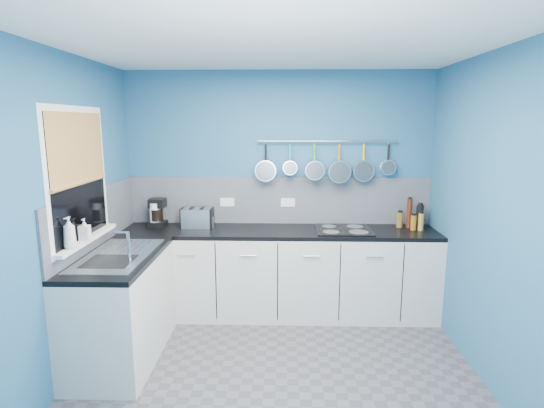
{
  "coord_description": "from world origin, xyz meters",
  "views": [
    {
      "loc": [
        0.05,
        -3.06,
        1.97
      ],
      "look_at": [
        -0.05,
        0.75,
        1.25
      ],
      "focal_mm": 28.53,
      "sensor_mm": 36.0,
      "label": 1
    }
  ],
  "objects_px": {
    "soap_bottle_b": "(84,229)",
    "paper_towel": "(155,215)",
    "toaster": "(197,218)",
    "coffee_maker": "(157,213)",
    "canister": "(210,223)",
    "hob": "(343,230)",
    "soap_bottle_a": "(69,233)"
  },
  "relations": [
    {
      "from": "canister",
      "to": "hob",
      "type": "relative_size",
      "value": 0.21
    },
    {
      "from": "coffee_maker",
      "to": "toaster",
      "type": "distance_m",
      "value": 0.43
    },
    {
      "from": "paper_towel",
      "to": "toaster",
      "type": "distance_m",
      "value": 0.44
    },
    {
      "from": "canister",
      "to": "hob",
      "type": "distance_m",
      "value": 1.36
    },
    {
      "from": "soap_bottle_b",
      "to": "canister",
      "type": "relative_size",
      "value": 1.47
    },
    {
      "from": "paper_towel",
      "to": "toaster",
      "type": "relative_size",
      "value": 0.82
    },
    {
      "from": "paper_towel",
      "to": "hob",
      "type": "distance_m",
      "value": 1.94
    },
    {
      "from": "toaster",
      "to": "paper_towel",
      "type": "bearing_deg",
      "value": 178.1
    },
    {
      "from": "coffee_maker",
      "to": "hob",
      "type": "relative_size",
      "value": 0.52
    },
    {
      "from": "soap_bottle_b",
      "to": "canister",
      "type": "bearing_deg",
      "value": 50.54
    },
    {
      "from": "toaster",
      "to": "canister",
      "type": "bearing_deg",
      "value": -18.18
    },
    {
      "from": "soap_bottle_a",
      "to": "canister",
      "type": "height_order",
      "value": "soap_bottle_a"
    },
    {
      "from": "paper_towel",
      "to": "coffee_maker",
      "type": "relative_size",
      "value": 0.87
    },
    {
      "from": "canister",
      "to": "hob",
      "type": "height_order",
      "value": "canister"
    },
    {
      "from": "toaster",
      "to": "soap_bottle_a",
      "type": "bearing_deg",
      "value": -119.32
    },
    {
      "from": "toaster",
      "to": "hob",
      "type": "relative_size",
      "value": 0.55
    },
    {
      "from": "soap_bottle_a",
      "to": "hob",
      "type": "bearing_deg",
      "value": 28.67
    },
    {
      "from": "coffee_maker",
      "to": "canister",
      "type": "relative_size",
      "value": 2.5
    },
    {
      "from": "soap_bottle_a",
      "to": "paper_towel",
      "type": "distance_m",
      "value": 1.33
    },
    {
      "from": "soap_bottle_a",
      "to": "toaster",
      "type": "distance_m",
      "value": 1.47
    },
    {
      "from": "soap_bottle_a",
      "to": "toaster",
      "type": "relative_size",
      "value": 0.78
    },
    {
      "from": "soap_bottle_b",
      "to": "paper_towel",
      "type": "relative_size",
      "value": 0.68
    },
    {
      "from": "soap_bottle_b",
      "to": "toaster",
      "type": "distance_m",
      "value": 1.27
    },
    {
      "from": "paper_towel",
      "to": "coffee_maker",
      "type": "xyz_separation_m",
      "value": [
        0.02,
        0.02,
        0.02
      ]
    },
    {
      "from": "toaster",
      "to": "hob",
      "type": "distance_m",
      "value": 1.5
    },
    {
      "from": "coffee_maker",
      "to": "toaster",
      "type": "height_order",
      "value": "coffee_maker"
    },
    {
      "from": "soap_bottle_b",
      "to": "hob",
      "type": "height_order",
      "value": "soap_bottle_b"
    },
    {
      "from": "toaster",
      "to": "canister",
      "type": "relative_size",
      "value": 2.63
    },
    {
      "from": "paper_towel",
      "to": "hob",
      "type": "height_order",
      "value": "paper_towel"
    },
    {
      "from": "soap_bottle_a",
      "to": "coffee_maker",
      "type": "distance_m",
      "value": 1.35
    },
    {
      "from": "soap_bottle_a",
      "to": "soap_bottle_b",
      "type": "xyz_separation_m",
      "value": [
        0.0,
        0.24,
        -0.03
      ]
    },
    {
      "from": "soap_bottle_b",
      "to": "coffee_maker",
      "type": "relative_size",
      "value": 0.59
    }
  ]
}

